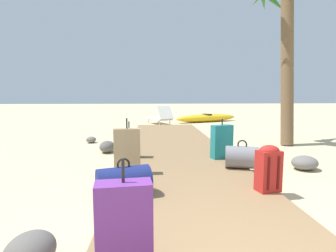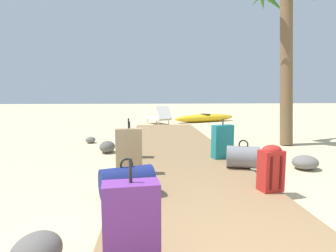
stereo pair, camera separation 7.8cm
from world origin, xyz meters
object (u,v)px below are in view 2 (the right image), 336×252
duffel_bag_navy (127,182)px  lounge_chair (159,117)px  suitcase_green (130,143)px  kayak (205,118)px  backpack_red (271,167)px  duffel_bag_grey (243,157)px  palm_tree_far_right (287,6)px  suitcase_teal (222,142)px  suitcase_tan (129,151)px  suitcase_purple (131,223)px

duffel_bag_navy → lounge_chair: (0.73, 8.46, 0.06)m
suitcase_green → kayak: (3.04, 7.34, -0.17)m
backpack_red → kayak: bearing=83.3°
lounge_chair → kayak: lounge_chair is taller
duffel_bag_grey → palm_tree_far_right: bearing=52.9°
suitcase_teal → backpack_red: suitcase_teal is taller
duffel_bag_navy → backpack_red: size_ratio=1.20×
duffel_bag_navy → suitcase_green: size_ratio=1.01×
suitcase_teal → backpack_red: 1.84m
suitcase_tan → kayak: 8.99m
suitcase_tan → kayak: suitcase_tan is taller
suitcase_tan → suitcase_green: (-0.06, 1.14, -0.08)m
suitcase_tan → kayak: bearing=70.6°
backpack_red → kayak: 9.43m
suitcase_teal → backpack_red: size_ratio=1.28×
suitcase_teal → kayak: (1.23, 7.53, -0.22)m
palm_tree_far_right → kayak: size_ratio=1.40×
duffel_bag_grey → palm_tree_far_right: size_ratio=0.14×
duffel_bag_navy → suitcase_teal: (1.71, 1.90, 0.14)m
suitcase_tan → palm_tree_far_right: bearing=35.9°
suitcase_tan → suitcase_teal: 1.99m
suitcase_green → lounge_chair: bearing=82.6°
kayak → duffel_bag_grey: bearing=-97.4°
palm_tree_far_right → kayak: 6.65m
suitcase_tan → lounge_chair: size_ratio=0.54×
suitcase_green → lounge_chair: size_ratio=0.44×
duffel_bag_navy → suitcase_tan: (-0.04, 0.95, 0.17)m
suitcase_teal → lounge_chair: (-0.98, 6.56, -0.08)m
duffel_bag_grey → suitcase_tan: suitcase_tan is taller
duffel_bag_grey → lounge_chair: 7.37m
duffel_bag_navy → kayak: bearing=72.7°
duffel_bag_navy → lounge_chair: 8.49m
palm_tree_far_right → kayak: bearing=98.7°
duffel_bag_grey → suitcase_green: (-1.97, 0.92, 0.09)m
suitcase_teal → suitcase_purple: size_ratio=0.97×
backpack_red → palm_tree_far_right: bearing=61.9°
duffel_bag_grey → backpack_red: size_ratio=1.03×
suitcase_purple → duffel_bag_navy: bearing=95.8°
palm_tree_far_right → lounge_chair: palm_tree_far_right is taller
backpack_red → kayak: size_ratio=0.19×
duffel_bag_navy → kayak: 9.88m
suitcase_tan → suitcase_teal: bearing=28.5°
suitcase_tan → palm_tree_far_right: palm_tree_far_right is taller
duffel_bag_navy → suitcase_teal: 2.56m
duffel_bag_grey → kayak: size_ratio=0.19×
duffel_bag_navy → palm_tree_far_right: (3.81, 3.74, 3.26)m
duffel_bag_grey → suitcase_teal: (-0.16, 0.73, 0.14)m
backpack_red → suitcase_green: bearing=133.8°
suitcase_purple → suitcase_tan: bearing=94.3°
palm_tree_far_right → duffel_bag_grey: bearing=-127.1°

